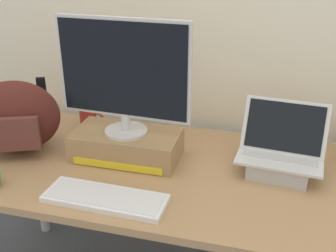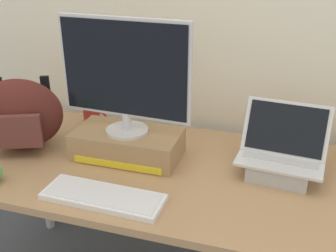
{
  "view_description": "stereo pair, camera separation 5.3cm",
  "coord_description": "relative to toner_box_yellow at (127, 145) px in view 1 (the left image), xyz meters",
  "views": [
    {
      "loc": [
        0.36,
        -1.34,
        1.55
      ],
      "look_at": [
        0.0,
        0.0,
        0.92
      ],
      "focal_mm": 43.09,
      "sensor_mm": 36.0,
      "label": 1
    },
    {
      "loc": [
        0.41,
        -1.32,
        1.55
      ],
      "look_at": [
        0.0,
        0.0,
        0.92
      ],
      "focal_mm": 43.09,
      "sensor_mm": 36.0,
      "label": 2
    }
  ],
  "objects": [
    {
      "name": "messenger_backpack",
      "position": [
        -0.46,
        -0.06,
        0.1
      ],
      "size": [
        0.41,
        0.31,
        0.31
      ],
      "rotation": [
        0.0,
        0.0,
        0.4
      ],
      "color": "#4C1E19",
      "rests_on": "desk"
    },
    {
      "name": "open_laptop",
      "position": [
        0.61,
        0.04,
        0.0
      ],
      "size": [
        0.33,
        0.24,
        0.27
      ],
      "rotation": [
        0.0,
        0.0,
        -0.09
      ],
      "color": "#ADADB2",
      "rests_on": "desk"
    },
    {
      "name": "desk",
      "position": [
        0.19,
        -0.04,
        -0.12
      ],
      "size": [
        1.8,
        0.79,
        0.74
      ],
      "color": "#A87F56",
      "rests_on": "ground"
    },
    {
      "name": "desktop_monitor",
      "position": [
        -0.0,
        -0.0,
        0.3
      ],
      "size": [
        0.53,
        0.17,
        0.46
      ],
      "rotation": [
        0.0,
        0.0,
        -0.05
      ],
      "color": "silver",
      "rests_on": "toner_box_yellow"
    },
    {
      "name": "toner_box_yellow",
      "position": [
        0.0,
        0.0,
        0.0
      ],
      "size": [
        0.43,
        0.23,
        0.11
      ],
      "color": "#9E7A51",
      "rests_on": "desk"
    },
    {
      "name": "external_keyboard",
      "position": [
        0.04,
        -0.32,
        -0.04
      ],
      "size": [
        0.43,
        0.16,
        0.02
      ],
      "rotation": [
        0.0,
        0.0,
        -0.02
      ],
      "color": "white",
      "rests_on": "desk"
    },
    {
      "name": "back_wall",
      "position": [
        0.19,
        0.45,
        0.5
      ],
      "size": [
        7.0,
        0.1,
        2.6
      ],
      "primitive_type": "cube",
      "color": "silver",
      "rests_on": "ground"
    },
    {
      "name": "coffee_mug",
      "position": [
        -0.28,
        0.23,
        -0.01
      ],
      "size": [
        0.12,
        0.08,
        0.1
      ],
      "color": "#B2332D",
      "rests_on": "desk"
    }
  ]
}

